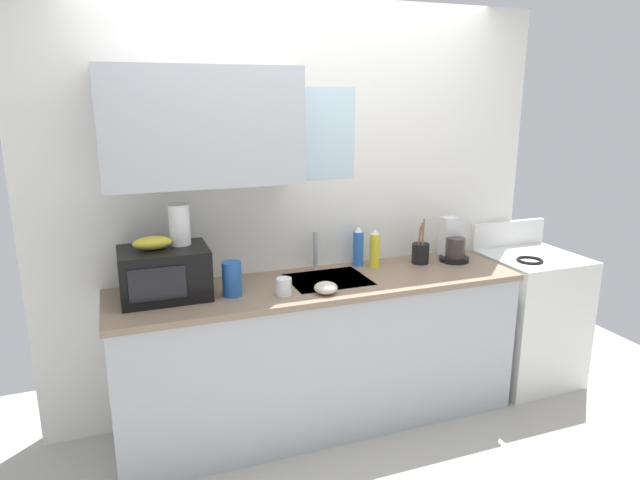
{
  "coord_description": "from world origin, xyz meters",
  "views": [
    {
      "loc": [
        -1.08,
        -2.89,
        1.95
      ],
      "look_at": [
        0.0,
        0.0,
        1.15
      ],
      "focal_mm": 31.37,
      "sensor_mm": 36.0,
      "label": 1
    }
  ],
  "objects_px": {
    "utensil_crock": "(420,253)",
    "small_bowl": "(326,288)",
    "stove_range": "(527,317)",
    "coffee_maker": "(452,245)",
    "dish_soap_bottle_yellow": "(375,249)",
    "mug_white": "(284,286)",
    "cereal_canister": "(232,279)",
    "microwave": "(164,273)",
    "paper_towel_roll": "(180,225)",
    "banana_bunch": "(152,243)",
    "dish_soap_bottle_blue": "(358,247)"
  },
  "relations": [
    {
      "from": "microwave",
      "to": "mug_white",
      "type": "bearing_deg",
      "value": -17.31
    },
    {
      "from": "banana_bunch",
      "to": "mug_white",
      "type": "bearing_deg",
      "value": -16.2
    },
    {
      "from": "coffee_maker",
      "to": "utensil_crock",
      "type": "xyz_separation_m",
      "value": [
        -0.23,
        0.01,
        -0.03
      ]
    },
    {
      "from": "banana_bunch",
      "to": "coffee_maker",
      "type": "distance_m",
      "value": 1.89
    },
    {
      "from": "cereal_canister",
      "to": "paper_towel_roll",
      "type": "bearing_deg",
      "value": 147.99
    },
    {
      "from": "dish_soap_bottle_yellow",
      "to": "utensil_crock",
      "type": "height_order",
      "value": "utensil_crock"
    },
    {
      "from": "dish_soap_bottle_yellow",
      "to": "cereal_canister",
      "type": "bearing_deg",
      "value": -168.2
    },
    {
      "from": "paper_towel_roll",
      "to": "small_bowl",
      "type": "xyz_separation_m",
      "value": [
        0.72,
        -0.3,
        -0.35
      ]
    },
    {
      "from": "mug_white",
      "to": "small_bowl",
      "type": "relative_size",
      "value": 0.73
    },
    {
      "from": "dish_soap_bottle_yellow",
      "to": "microwave",
      "type": "bearing_deg",
      "value": -175.59
    },
    {
      "from": "cereal_canister",
      "to": "utensil_crock",
      "type": "bearing_deg",
      "value": 7.68
    },
    {
      "from": "dish_soap_bottle_yellow",
      "to": "small_bowl",
      "type": "height_order",
      "value": "dish_soap_bottle_yellow"
    },
    {
      "from": "mug_white",
      "to": "utensil_crock",
      "type": "distance_m",
      "value": 1.03
    },
    {
      "from": "paper_towel_roll",
      "to": "dish_soap_bottle_yellow",
      "type": "bearing_deg",
      "value": 2.3
    },
    {
      "from": "banana_bunch",
      "to": "paper_towel_roll",
      "type": "relative_size",
      "value": 0.91
    },
    {
      "from": "coffee_maker",
      "to": "cereal_canister",
      "type": "distance_m",
      "value": 1.5
    },
    {
      "from": "stove_range",
      "to": "dish_soap_bottle_yellow",
      "type": "relative_size",
      "value": 4.34
    },
    {
      "from": "banana_bunch",
      "to": "utensil_crock",
      "type": "xyz_separation_m",
      "value": [
        1.65,
        0.07,
        -0.23
      ]
    },
    {
      "from": "dish_soap_bottle_blue",
      "to": "utensil_crock",
      "type": "bearing_deg",
      "value": -13.77
    },
    {
      "from": "dish_soap_bottle_yellow",
      "to": "stove_range",
      "type": "bearing_deg",
      "value": -7.32
    },
    {
      "from": "mug_white",
      "to": "utensil_crock",
      "type": "bearing_deg",
      "value": 14.62
    },
    {
      "from": "microwave",
      "to": "coffee_maker",
      "type": "relative_size",
      "value": 1.64
    },
    {
      "from": "coffee_maker",
      "to": "banana_bunch",
      "type": "bearing_deg",
      "value": -178.22
    },
    {
      "from": "microwave",
      "to": "utensil_crock",
      "type": "distance_m",
      "value": 1.6
    },
    {
      "from": "stove_range",
      "to": "paper_towel_roll",
      "type": "xyz_separation_m",
      "value": [
        -2.31,
        0.1,
        0.82
      ]
    },
    {
      "from": "coffee_maker",
      "to": "dish_soap_bottle_yellow",
      "type": "height_order",
      "value": "coffee_maker"
    },
    {
      "from": "microwave",
      "to": "dish_soap_bottle_yellow",
      "type": "relative_size",
      "value": 1.85
    },
    {
      "from": "stove_range",
      "to": "coffee_maker",
      "type": "height_order",
      "value": "coffee_maker"
    },
    {
      "from": "coffee_maker",
      "to": "mug_white",
      "type": "bearing_deg",
      "value": -168.55
    },
    {
      "from": "dish_soap_bottle_blue",
      "to": "dish_soap_bottle_yellow",
      "type": "xyz_separation_m",
      "value": [
        0.08,
        -0.07,
        -0.0
      ]
    },
    {
      "from": "utensil_crock",
      "to": "banana_bunch",
      "type": "bearing_deg",
      "value": -177.58
    },
    {
      "from": "cereal_canister",
      "to": "mug_white",
      "type": "xyz_separation_m",
      "value": [
        0.26,
        -0.09,
        -0.05
      ]
    },
    {
      "from": "banana_bunch",
      "to": "mug_white",
      "type": "xyz_separation_m",
      "value": [
        0.65,
        -0.19,
        -0.26
      ]
    },
    {
      "from": "microwave",
      "to": "mug_white",
      "type": "xyz_separation_m",
      "value": [
        0.6,
        -0.19,
        -0.09
      ]
    },
    {
      "from": "microwave",
      "to": "small_bowl",
      "type": "bearing_deg",
      "value": -16.77
    },
    {
      "from": "dish_soap_bottle_blue",
      "to": "utensil_crock",
      "type": "height_order",
      "value": "utensil_crock"
    },
    {
      "from": "utensil_crock",
      "to": "small_bowl",
      "type": "bearing_deg",
      "value": -157.6
    },
    {
      "from": "paper_towel_roll",
      "to": "dish_soap_bottle_blue",
      "type": "height_order",
      "value": "paper_towel_roll"
    },
    {
      "from": "coffee_maker",
      "to": "cereal_canister",
      "type": "bearing_deg",
      "value": -173.93
    },
    {
      "from": "paper_towel_roll",
      "to": "dish_soap_bottle_yellow",
      "type": "height_order",
      "value": "paper_towel_roll"
    },
    {
      "from": "coffee_maker",
      "to": "small_bowl",
      "type": "xyz_separation_m",
      "value": [
        -1.01,
        -0.31,
        -0.07
      ]
    },
    {
      "from": "microwave",
      "to": "coffee_maker",
      "type": "bearing_deg",
      "value": 1.87
    },
    {
      "from": "cereal_canister",
      "to": "microwave",
      "type": "bearing_deg",
      "value": 163.87
    },
    {
      "from": "banana_bunch",
      "to": "cereal_canister",
      "type": "relative_size",
      "value": 1.06
    },
    {
      "from": "stove_range",
      "to": "microwave",
      "type": "bearing_deg",
      "value": 178.93
    },
    {
      "from": "mug_white",
      "to": "banana_bunch",
      "type": "bearing_deg",
      "value": 163.8
    },
    {
      "from": "stove_range",
      "to": "utensil_crock",
      "type": "distance_m",
      "value": 0.97
    },
    {
      "from": "stove_range",
      "to": "paper_towel_roll",
      "type": "bearing_deg",
      "value": 177.61
    },
    {
      "from": "paper_towel_roll",
      "to": "dish_soap_bottle_yellow",
      "type": "distance_m",
      "value": 1.22
    },
    {
      "from": "banana_bunch",
      "to": "small_bowl",
      "type": "bearing_deg",
      "value": -15.96
    }
  ]
}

